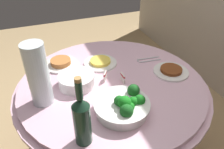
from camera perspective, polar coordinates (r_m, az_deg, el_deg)
The scene contains 11 objects.
buffet_table at distance 1.59m, azimuth 0.00°, elevation -12.38°, with size 1.16×1.16×0.74m.
broccoli_bowl at distance 1.12m, azimuth 2.94°, elevation -7.92°, with size 0.28×0.28×0.12m.
plate_stack at distance 1.32m, azimuth -8.95°, elevation -1.42°, with size 0.21×0.21×0.07m.
wine_bottle at distance 0.94m, azimuth -7.61°, elevation -11.18°, with size 0.07×0.07×0.34m.
decorative_fruit_vase at distance 1.18m, azimuth -18.00°, elevation -0.96°, with size 0.11×0.11×0.34m.
serving_tongs at distance 1.58m, azimuth 9.09°, elevation 3.73°, with size 0.06×0.17×0.01m.
food_plate_fried_egg at distance 1.51m, azimuth -2.81°, elevation 3.14°, with size 0.22×0.22×0.03m.
food_plate_stir_fry at distance 1.47m, azimuth 14.70°, elevation 0.91°, with size 0.22×0.22×0.03m.
food_plate_peanuts at distance 1.53m, azimuth -12.81°, elevation 2.84°, with size 0.22×0.22×0.04m.
label_placard_front at distance 1.33m, azimuth 2.75°, elevation -0.78°, with size 0.05×0.01×0.05m.
label_placard_mid at distance 1.34m, azimuth -1.73°, elevation -0.35°, with size 0.05×0.03×0.05m.
Camera 1 is at (1.01, -0.40, 1.54)m, focal length 36.14 mm.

